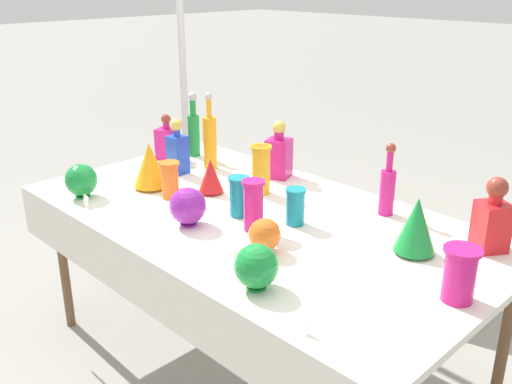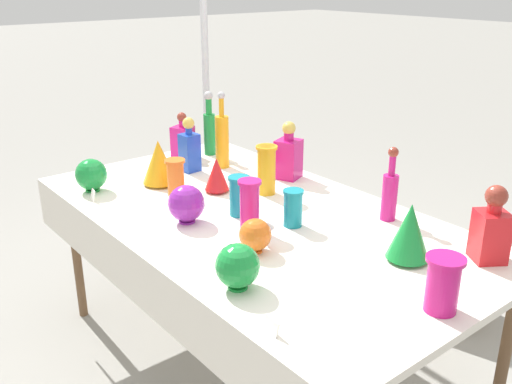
% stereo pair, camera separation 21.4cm
% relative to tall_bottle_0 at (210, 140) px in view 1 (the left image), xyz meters
% --- Properties ---
extents(ground_plane, '(40.00, 40.00, 0.00)m').
position_rel_tall_bottle_0_xyz_m(ground_plane, '(0.59, -0.26, -0.91)').
color(ground_plane, gray).
extents(display_table, '(2.01, 1.10, 0.76)m').
position_rel_tall_bottle_0_xyz_m(display_table, '(0.59, -0.28, -0.20)').
color(display_table, white).
rests_on(display_table, ground).
extents(tall_bottle_0, '(0.07, 0.07, 0.39)m').
position_rel_tall_bottle_0_xyz_m(tall_bottle_0, '(0.00, 0.00, 0.00)').
color(tall_bottle_0, orange).
rests_on(tall_bottle_0, display_table).
extents(tall_bottle_1, '(0.06, 0.06, 0.30)m').
position_rel_tall_bottle_0_xyz_m(tall_bottle_1, '(0.96, 0.13, -0.03)').
color(tall_bottle_1, '#C61972').
rests_on(tall_bottle_1, display_table).
extents(tall_bottle_2, '(0.06, 0.06, 0.35)m').
position_rel_tall_bottle_0_xyz_m(tall_bottle_2, '(-0.22, 0.08, -0.00)').
color(tall_bottle_2, '#198C38').
rests_on(tall_bottle_2, display_table).
extents(square_decanter_0, '(0.14, 0.14, 0.28)m').
position_rel_tall_bottle_0_xyz_m(square_decanter_0, '(1.41, 0.12, -0.03)').
color(square_decanter_0, red).
rests_on(square_decanter_0, display_table).
extents(square_decanter_1, '(0.14, 0.14, 0.28)m').
position_rel_tall_bottle_0_xyz_m(square_decanter_1, '(0.34, 0.15, -0.04)').
color(square_decanter_1, '#C61972').
rests_on(square_decanter_1, display_table).
extents(square_decanter_2, '(0.13, 0.13, 0.24)m').
position_rel_tall_bottle_0_xyz_m(square_decanter_2, '(-0.29, -0.06, -0.06)').
color(square_decanter_2, '#C61972').
rests_on(square_decanter_2, display_table).
extents(square_decanter_3, '(0.09, 0.09, 0.27)m').
position_rel_tall_bottle_0_xyz_m(square_decanter_3, '(-0.05, -0.16, -0.03)').
color(square_decanter_3, blue).
rests_on(square_decanter_3, display_table).
extents(slender_vase_0, '(0.08, 0.08, 0.15)m').
position_rel_tall_bottle_0_xyz_m(slender_vase_0, '(0.77, -0.21, -0.07)').
color(slender_vase_0, teal).
rests_on(slender_vase_0, display_table).
extents(slender_vase_1, '(0.10, 0.10, 0.22)m').
position_rel_tall_bottle_0_xyz_m(slender_vase_1, '(0.43, -0.07, -0.03)').
color(slender_vase_1, orange).
rests_on(slender_vase_1, display_table).
extents(slender_vase_2, '(0.09, 0.09, 0.20)m').
position_rel_tall_bottle_0_xyz_m(slender_vase_2, '(0.69, -0.37, -0.04)').
color(slender_vase_2, '#C61972').
rests_on(slender_vase_2, display_table).
extents(slender_vase_3, '(0.12, 0.12, 0.17)m').
position_rel_tall_bottle_0_xyz_m(slender_vase_3, '(1.49, -0.29, -0.06)').
color(slender_vase_3, '#C61972').
rests_on(slender_vase_3, display_table).
extents(slender_vase_4, '(0.09, 0.09, 0.17)m').
position_rel_tall_bottle_0_xyz_m(slender_vase_4, '(0.55, -0.31, -0.06)').
color(slender_vase_4, teal).
rests_on(slender_vase_4, display_table).
extents(slender_vase_5, '(0.09, 0.09, 0.17)m').
position_rel_tall_bottle_0_xyz_m(slender_vase_5, '(0.19, -0.39, -0.06)').
color(slender_vase_5, orange).
rests_on(slender_vase_5, display_table).
extents(fluted_vase_0, '(0.15, 0.15, 0.21)m').
position_rel_tall_bottle_0_xyz_m(fluted_vase_0, '(1.23, -0.10, -0.04)').
color(fluted_vase_0, '#198C38').
rests_on(fluted_vase_0, display_table).
extents(fluted_vase_1, '(0.16, 0.16, 0.21)m').
position_rel_tall_bottle_0_xyz_m(fluted_vase_1, '(0.03, -0.38, -0.04)').
color(fluted_vase_1, orange).
rests_on(fluted_vase_1, display_table).
extents(fluted_vase_2, '(0.11, 0.11, 0.16)m').
position_rel_tall_bottle_0_xyz_m(fluted_vase_2, '(0.27, -0.23, -0.07)').
color(fluted_vase_2, red).
rests_on(fluted_vase_2, display_table).
extents(round_bowl_0, '(0.15, 0.15, 0.15)m').
position_rel_tall_bottle_0_xyz_m(round_bowl_0, '(0.48, -0.52, -0.07)').
color(round_bowl_0, purple).
rests_on(round_bowl_0, display_table).
extents(round_bowl_1, '(0.14, 0.14, 0.15)m').
position_rel_tall_bottle_0_xyz_m(round_bowl_1, '(1.01, -0.67, -0.07)').
color(round_bowl_1, '#198C38').
rests_on(round_bowl_1, display_table).
extents(round_bowl_2, '(0.12, 0.12, 0.13)m').
position_rel_tall_bottle_0_xyz_m(round_bowl_2, '(0.85, -0.47, -0.08)').
color(round_bowl_2, orange).
rests_on(round_bowl_2, display_table).
extents(round_bowl_3, '(0.14, 0.14, 0.15)m').
position_rel_tall_bottle_0_xyz_m(round_bowl_3, '(-0.09, -0.67, -0.07)').
color(round_bowl_3, '#198C38').
rests_on(round_bowl_3, display_table).
extents(price_tag_left, '(0.06, 0.02, 0.04)m').
position_rel_tall_bottle_0_xyz_m(price_tag_left, '(1.27, -0.75, -0.13)').
color(price_tag_left, white).
rests_on(price_tag_left, display_table).
extents(price_tag_center, '(0.05, 0.03, 0.05)m').
position_rel_tall_bottle_0_xyz_m(price_tag_center, '(0.02, -0.71, -0.13)').
color(price_tag_center, white).
rests_on(price_tag_center, display_table).
extents(cardboard_box_behind_left, '(0.60, 0.48, 0.47)m').
position_rel_tall_bottle_0_xyz_m(cardboard_box_behind_left, '(0.76, 0.77, -0.72)').
color(cardboard_box_behind_left, tan).
rests_on(cardboard_box_behind_left, ground).
extents(canopy_pole, '(0.18, 0.18, 2.30)m').
position_rel_tall_bottle_0_xyz_m(canopy_pole, '(-0.69, 0.37, -0.02)').
color(canopy_pole, silver).
rests_on(canopy_pole, ground).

